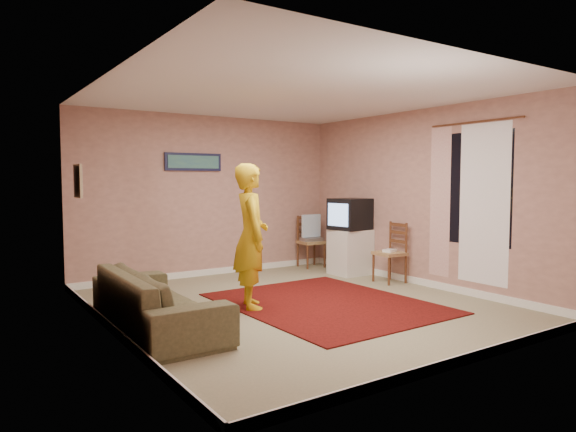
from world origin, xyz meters
TOP-DOWN VIEW (x-y plane):
  - ground at (0.00, 0.00)m, footprint 5.00×5.00m
  - wall_back at (0.00, 2.50)m, footprint 4.50×0.02m
  - wall_front at (0.00, -2.50)m, footprint 4.50×0.02m
  - wall_left at (-2.25, 0.00)m, footprint 0.02×5.00m
  - wall_right at (2.25, 0.00)m, footprint 0.02×5.00m
  - ceiling at (0.00, 0.00)m, footprint 4.50×5.00m
  - baseboard_back at (0.00, 2.49)m, footprint 4.50×0.02m
  - baseboard_front at (0.00, -2.49)m, footprint 4.50×0.02m
  - baseboard_left at (-2.24, 0.00)m, footprint 0.02×5.00m
  - baseboard_right at (2.24, 0.00)m, footprint 0.02×5.00m
  - window at (2.24, -0.90)m, footprint 0.01×1.10m
  - curtain_sheer at (2.23, -1.05)m, footprint 0.01×0.75m
  - curtain_floral at (2.21, -0.35)m, footprint 0.01×0.35m
  - curtain_rod at (2.20, -0.90)m, footprint 0.02×1.40m
  - picture_back at (-0.30, 2.47)m, footprint 0.95×0.04m
  - picture_left at (-2.22, 1.60)m, footprint 0.04×0.38m
  - area_rug at (0.35, -0.14)m, footprint 2.26×2.80m
  - tv_cabinet at (1.95, 1.27)m, footprint 0.59×0.53m
  - crt_tv at (1.94, 1.26)m, footprint 0.66×0.61m
  - chair_a at (1.83, 2.20)m, footprint 0.44×0.43m
  - dvd_player at (1.83, 2.20)m, footprint 0.41×0.32m
  - blue_throw at (1.83, 2.20)m, footprint 0.39×0.05m
  - chair_b at (2.00, 0.41)m, footprint 0.42×0.44m
  - game_console at (2.00, 0.41)m, footprint 0.23×0.19m
  - sofa at (-1.80, -0.03)m, footprint 0.85×2.13m
  - person at (-0.53, 0.22)m, footprint 0.61×0.75m

SIDE VIEW (x-z plane):
  - ground at x=0.00m, z-range 0.00..0.00m
  - area_rug at x=0.35m, z-range 0.00..0.01m
  - baseboard_back at x=0.00m, z-range 0.00..0.10m
  - baseboard_front at x=0.00m, z-range 0.00..0.10m
  - baseboard_left at x=-2.24m, z-range 0.00..0.10m
  - baseboard_right at x=2.24m, z-range 0.00..0.10m
  - sofa at x=-1.80m, z-range 0.00..0.62m
  - tv_cabinet at x=1.95m, z-range 0.00..0.75m
  - game_console at x=2.00m, z-range 0.47..0.51m
  - dvd_player at x=1.83m, z-range 0.47..0.53m
  - chair_b at x=2.00m, z-range 0.31..0.81m
  - chair_a at x=1.83m, z-range 0.31..0.81m
  - blue_throw at x=1.83m, z-range 0.54..0.95m
  - person at x=-0.53m, z-range 0.00..1.76m
  - crt_tv at x=1.94m, z-range 0.75..1.26m
  - curtain_sheer at x=2.23m, z-range 0.20..2.30m
  - curtain_floral at x=2.21m, z-range 0.20..2.30m
  - wall_back at x=0.00m, z-range 0.00..2.60m
  - wall_front at x=0.00m, z-range 0.00..2.60m
  - wall_left at x=-2.25m, z-range 0.00..2.60m
  - wall_right at x=2.25m, z-range 0.00..2.60m
  - window at x=2.24m, z-range 0.70..2.20m
  - picture_left at x=-2.22m, z-range 1.34..1.76m
  - picture_back at x=-0.30m, z-range 1.71..1.99m
  - curtain_rod at x=2.20m, z-range 2.31..2.33m
  - ceiling at x=0.00m, z-range 2.59..2.61m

